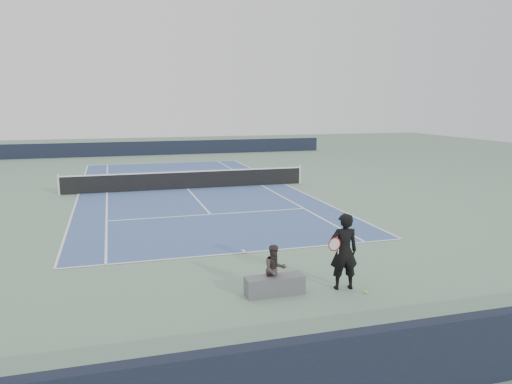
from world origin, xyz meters
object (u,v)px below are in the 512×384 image
object	(u,v)px
tennis_ball	(366,292)
tennis_player	(344,251)
spectator_bench	(275,277)
tennis_net	(187,180)

from	to	relation	value
tennis_ball	tennis_player	bearing A→B (deg)	131.20
spectator_bench	tennis_player	bearing A→B (deg)	-3.55
tennis_ball	spectator_bench	world-z (taller)	spectator_bench
tennis_ball	tennis_net	bearing A→B (deg)	97.04
tennis_net	tennis_player	size ratio (longest dim) A/B	6.69
tennis_net	tennis_ball	size ratio (longest dim) A/B	177.51
tennis_player	spectator_bench	xyz separation A→B (m)	(-1.75, 0.11, -0.53)
tennis_net	tennis_player	world-z (taller)	tennis_player
tennis_player	tennis_ball	world-z (taller)	tennis_player
tennis_net	tennis_player	xyz separation A→B (m)	(1.56, -15.42, 0.46)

